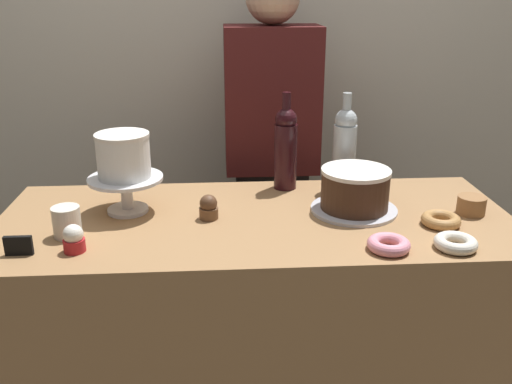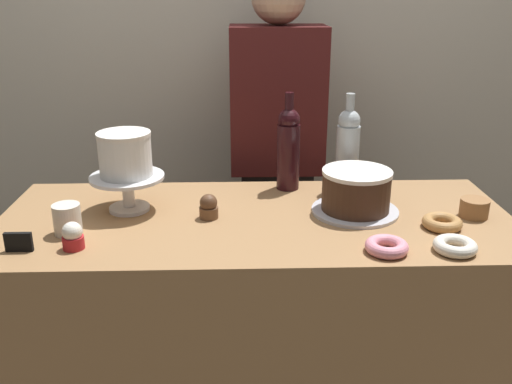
% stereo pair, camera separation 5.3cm
% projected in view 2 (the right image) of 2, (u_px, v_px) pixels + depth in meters
% --- Properties ---
extents(back_wall, '(6.00, 0.05, 2.60)m').
position_uv_depth(back_wall, '(249.00, 45.00, 2.35)').
color(back_wall, beige).
rests_on(back_wall, ground_plane).
extents(display_counter, '(1.53, 0.64, 0.89)m').
position_uv_depth(display_counter, '(256.00, 344.00, 1.81)').
color(display_counter, '#997047').
rests_on(display_counter, ground_plane).
extents(cake_stand_pedestal, '(0.22, 0.22, 0.11)m').
position_uv_depth(cake_stand_pedestal, '(128.00, 186.00, 1.68)').
color(cake_stand_pedestal, silver).
rests_on(cake_stand_pedestal, display_counter).
extents(white_layer_cake, '(0.16, 0.16, 0.13)m').
position_uv_depth(white_layer_cake, '(125.00, 154.00, 1.64)').
color(white_layer_cake, white).
rests_on(white_layer_cake, cake_stand_pedestal).
extents(silver_serving_platter, '(0.26, 0.26, 0.01)m').
position_uv_depth(silver_serving_platter, '(355.00, 211.00, 1.69)').
color(silver_serving_platter, silver).
rests_on(silver_serving_platter, display_counter).
extents(chocolate_round_cake, '(0.21, 0.21, 0.12)m').
position_uv_depth(chocolate_round_cake, '(356.00, 190.00, 1.66)').
color(chocolate_round_cake, '#3D2619').
rests_on(chocolate_round_cake, silver_serving_platter).
extents(wine_bottle_clear, '(0.08, 0.08, 0.33)m').
position_uv_depth(wine_bottle_clear, '(348.00, 149.00, 1.82)').
color(wine_bottle_clear, '#B2BCC1').
rests_on(wine_bottle_clear, display_counter).
extents(wine_bottle_dark_red, '(0.08, 0.08, 0.33)m').
position_uv_depth(wine_bottle_dark_red, '(288.00, 147.00, 1.84)').
color(wine_bottle_dark_red, black).
rests_on(wine_bottle_dark_red, display_counter).
extents(cupcake_vanilla, '(0.06, 0.06, 0.07)m').
position_uv_depth(cupcake_vanilla, '(73.00, 236.00, 1.44)').
color(cupcake_vanilla, red).
rests_on(cupcake_vanilla, display_counter).
extents(cupcake_chocolate, '(0.06, 0.06, 0.07)m').
position_uv_depth(cupcake_chocolate, '(209.00, 207.00, 1.64)').
color(cupcake_chocolate, brown).
rests_on(cupcake_chocolate, display_counter).
extents(donut_pink, '(0.11, 0.11, 0.03)m').
position_uv_depth(donut_pink, '(387.00, 247.00, 1.43)').
color(donut_pink, pink).
rests_on(donut_pink, display_counter).
extents(donut_maple, '(0.11, 0.11, 0.03)m').
position_uv_depth(donut_maple, '(442.00, 223.00, 1.57)').
color(donut_maple, '#B27F47').
rests_on(donut_maple, display_counter).
extents(donut_sugar, '(0.11, 0.11, 0.03)m').
position_uv_depth(donut_sugar, '(455.00, 246.00, 1.43)').
color(donut_sugar, silver).
rests_on(donut_sugar, display_counter).
extents(cookie_stack, '(0.08, 0.08, 0.05)m').
position_uv_depth(cookie_stack, '(474.00, 208.00, 1.65)').
color(cookie_stack, olive).
rests_on(cookie_stack, display_counter).
extents(price_sign_chalkboard, '(0.07, 0.01, 0.05)m').
position_uv_depth(price_sign_chalkboard, '(19.00, 242.00, 1.43)').
color(price_sign_chalkboard, black).
rests_on(price_sign_chalkboard, display_counter).
extents(coffee_cup_ceramic, '(0.08, 0.08, 0.08)m').
position_uv_depth(coffee_cup_ceramic, '(67.00, 219.00, 1.53)').
color(coffee_cup_ceramic, silver).
rests_on(coffee_cup_ceramic, display_counter).
extents(barista_figure, '(0.36, 0.22, 1.60)m').
position_uv_depth(barista_figure, '(276.00, 171.00, 2.23)').
color(barista_figure, black).
rests_on(barista_figure, ground_plane).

